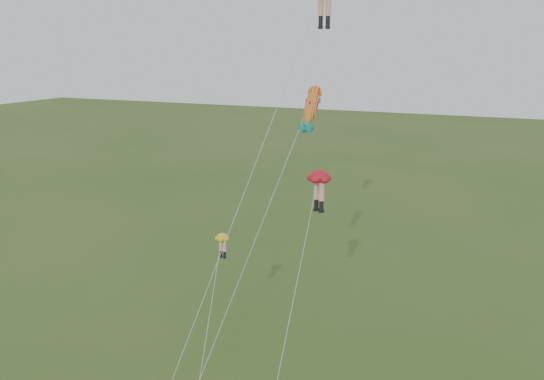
% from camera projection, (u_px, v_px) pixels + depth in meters
% --- Properties ---
extents(legs_kite_red_mid, '(2.07, 7.45, 12.69)m').
position_uv_depth(legs_kite_red_mid, '(319.00, 182.00, 36.61)').
color(legs_kite_red_mid, '#B11225').
rests_on(legs_kite_red_mid, ground).
extents(legs_kite_yellow, '(2.07, 6.73, 8.19)m').
position_uv_depth(legs_kite_yellow, '(222.00, 245.00, 38.98)').
color(legs_kite_yellow, gold).
rests_on(legs_kite_yellow, ground).
extents(fish_kite, '(4.82, 9.32, 17.88)m').
position_uv_depth(fish_kite, '(311.00, 107.00, 36.77)').
color(fish_kite, gold).
rests_on(fish_kite, ground).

